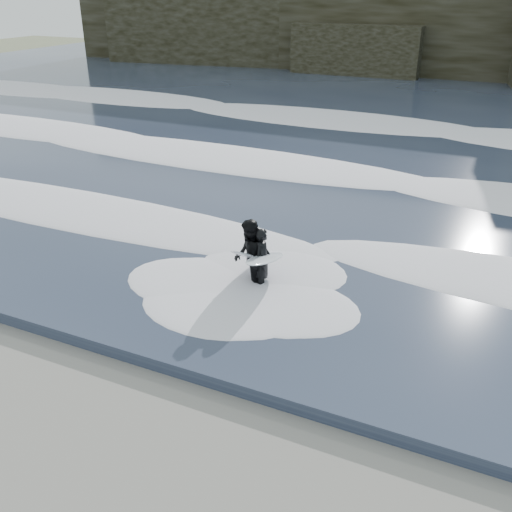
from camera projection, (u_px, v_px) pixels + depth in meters
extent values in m
plane|color=olive|center=(94.00, 502.00, 8.45)|extent=(120.00, 120.00, 0.00)
cube|color=#2C354B|center=(431.00, 115.00, 32.04)|extent=(90.00, 52.00, 0.30)
cube|color=black|center=(477.00, 9.00, 43.79)|extent=(70.00, 9.00, 10.00)
ellipsoid|color=white|center=(307.00, 246.00, 15.62)|extent=(60.00, 3.20, 0.20)
ellipsoid|color=white|center=(372.00, 175.00, 21.32)|extent=(60.00, 4.00, 0.24)
ellipsoid|color=white|center=(418.00, 124.00, 28.65)|extent=(60.00, 4.80, 0.30)
imported|color=black|center=(263.00, 261.00, 13.77)|extent=(0.59, 0.72, 1.71)
ellipsoid|color=white|center=(249.00, 256.00, 13.95)|extent=(0.61, 1.79, 1.08)
imported|color=black|center=(249.00, 258.00, 13.71)|extent=(1.08, 1.16, 1.91)
ellipsoid|color=silver|center=(265.00, 258.00, 13.52)|extent=(0.69, 2.09, 0.69)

